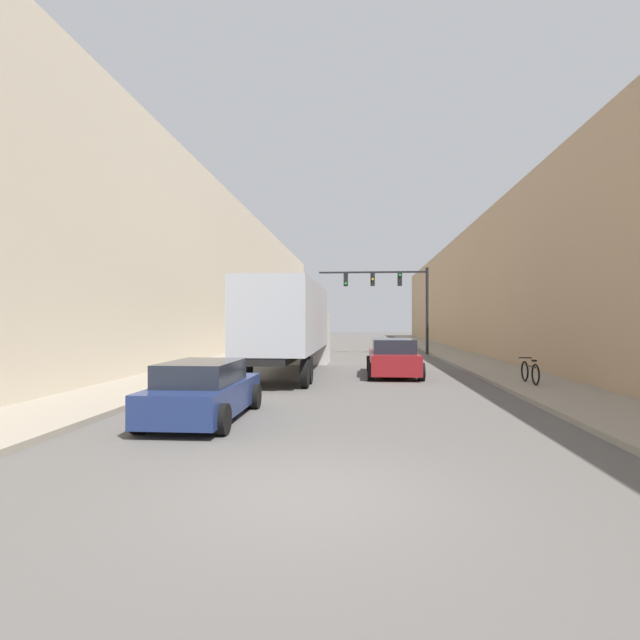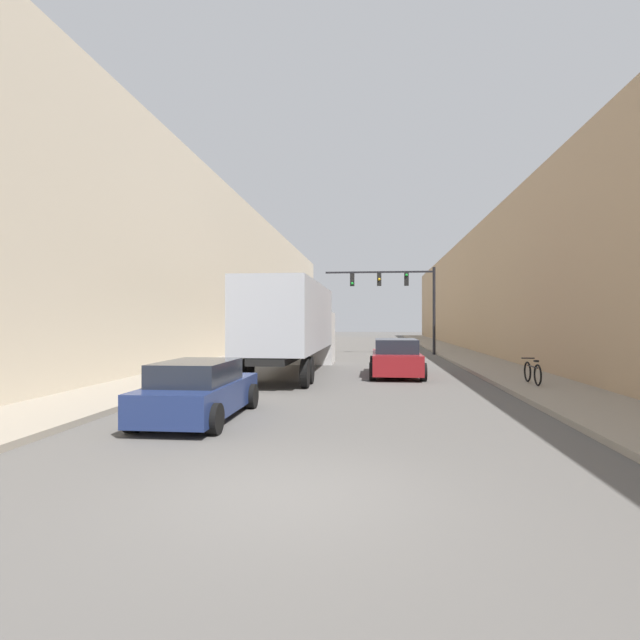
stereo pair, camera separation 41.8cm
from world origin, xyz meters
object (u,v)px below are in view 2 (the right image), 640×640
object	(u,v)px
sedan_car	(199,391)
suv_car	(396,358)
parked_bicycle	(532,373)
traffic_signal_gantry	(403,291)
semi_truck	(295,324)

from	to	relation	value
sedan_car	suv_car	xyz separation A→B (m)	(4.97, 9.82, 0.09)
sedan_car	parked_bicycle	distance (m)	11.41
traffic_signal_gantry	parked_bicycle	world-z (taller)	traffic_signal_gantry
suv_car	parked_bicycle	distance (m)	5.64
sedan_car	suv_car	world-z (taller)	suv_car
suv_car	traffic_signal_gantry	distance (m)	14.23
semi_truck	parked_bicycle	size ratio (longest dim) A/B	6.82
semi_truck	sedan_car	size ratio (longest dim) A/B	2.85
traffic_signal_gantry	parked_bicycle	distance (m)	17.90
semi_truck	parked_bicycle	world-z (taller)	semi_truck
suv_car	parked_bicycle	bearing A→B (deg)	-37.40
suv_car	semi_truck	bearing A→B (deg)	170.45
sedan_car	parked_bicycle	xyz separation A→B (m)	(9.45, 6.40, -0.13)
semi_truck	suv_car	size ratio (longest dim) A/B	2.52
traffic_signal_gantry	sedan_car	bearing A→B (deg)	-104.35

